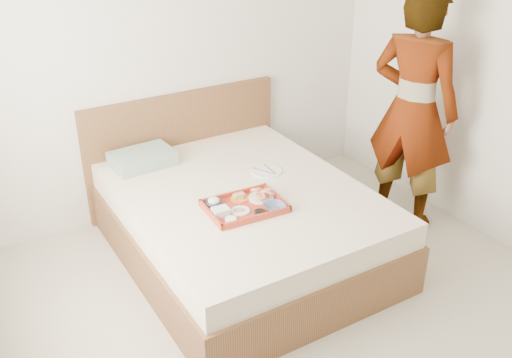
{
  "coord_description": "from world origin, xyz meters",
  "views": [
    {
      "loc": [
        -1.71,
        -2.03,
        2.42
      ],
      "look_at": [
        0.06,
        0.9,
        0.65
      ],
      "focal_mm": 40.37,
      "sensor_mm": 36.0,
      "label": 1
    }
  ],
  "objects_px": {
    "tray": "(245,206)",
    "person": "(413,110)",
    "dinner_plate": "(266,171)",
    "bed": "(243,223)"
  },
  "relations": [
    {
      "from": "person",
      "to": "dinner_plate",
      "type": "bearing_deg",
      "value": 49.71
    },
    {
      "from": "dinner_plate",
      "to": "tray",
      "type": "bearing_deg",
      "value": -136.52
    },
    {
      "from": "bed",
      "to": "dinner_plate",
      "type": "height_order",
      "value": "dinner_plate"
    },
    {
      "from": "tray",
      "to": "person",
      "type": "bearing_deg",
      "value": 4.37
    },
    {
      "from": "dinner_plate",
      "to": "person",
      "type": "relative_size",
      "value": 0.12
    },
    {
      "from": "bed",
      "to": "dinner_plate",
      "type": "distance_m",
      "value": 0.43
    },
    {
      "from": "dinner_plate",
      "to": "bed",
      "type": "bearing_deg",
      "value": -151.72
    },
    {
      "from": "bed",
      "to": "tray",
      "type": "relative_size",
      "value": 4.02
    },
    {
      "from": "tray",
      "to": "person",
      "type": "xyz_separation_m",
      "value": [
        1.46,
        0.02,
        0.37
      ]
    },
    {
      "from": "person",
      "to": "tray",
      "type": "bearing_deg",
      "value": 69.64
    }
  ]
}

